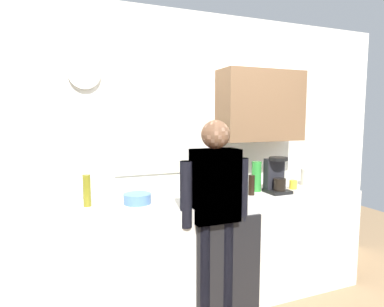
% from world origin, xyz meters
% --- Properties ---
extents(kitchen_counter, '(3.04, 0.64, 0.93)m').
position_xyz_m(kitchen_counter, '(0.00, 0.30, 0.47)').
color(kitchen_counter, beige).
rests_on(kitchen_counter, ground_plane).
extents(dishwasher_panel, '(0.56, 0.02, 0.84)m').
position_xyz_m(dishwasher_panel, '(0.12, -0.03, 0.42)').
color(dishwasher_panel, black).
rests_on(dishwasher_panel, ground_plane).
extents(back_wall_assembly, '(4.64, 0.42, 2.60)m').
position_xyz_m(back_wall_assembly, '(0.09, 0.70, 1.36)').
color(back_wall_assembly, silver).
rests_on(back_wall_assembly, ground_plane).
extents(coffee_maker, '(0.20, 0.20, 0.33)m').
position_xyz_m(coffee_maker, '(0.74, 0.24, 1.08)').
color(coffee_maker, black).
rests_on(coffee_maker, kitchen_counter).
extents(bottle_dark_sauce, '(0.06, 0.06, 0.18)m').
position_xyz_m(bottle_dark_sauce, '(0.47, 0.23, 1.02)').
color(bottle_dark_sauce, black).
rests_on(bottle_dark_sauce, kitchen_counter).
extents(bottle_clear_soda, '(0.09, 0.09, 0.28)m').
position_xyz_m(bottle_clear_soda, '(0.60, 0.34, 1.07)').
color(bottle_clear_soda, '#2D8C33').
rests_on(bottle_clear_soda, kitchen_counter).
extents(bottle_olive_oil, '(0.06, 0.06, 0.25)m').
position_xyz_m(bottle_olive_oil, '(-0.91, 0.39, 1.06)').
color(bottle_olive_oil, olive).
rests_on(bottle_olive_oil, kitchen_counter).
extents(cup_yellow_cup, '(0.07, 0.07, 0.09)m').
position_xyz_m(cup_yellow_cup, '(0.98, 0.29, 0.97)').
color(cup_yellow_cup, yellow).
rests_on(cup_yellow_cup, kitchen_counter).
extents(mixing_bowl, '(0.22, 0.22, 0.08)m').
position_xyz_m(mixing_bowl, '(-0.54, 0.32, 0.97)').
color(mixing_bowl, '#4C72A5').
rests_on(mixing_bowl, kitchen_counter).
extents(potted_plant, '(0.15, 0.15, 0.23)m').
position_xyz_m(potted_plant, '(0.09, 0.36, 1.06)').
color(potted_plant, '#9E5638').
rests_on(potted_plant, kitchen_counter).
extents(storage_canister, '(0.14, 0.14, 0.17)m').
position_xyz_m(storage_canister, '(1.23, 0.38, 1.02)').
color(storage_canister, silver).
rests_on(storage_canister, kitchen_counter).
extents(person_at_sink, '(0.57, 0.22, 1.60)m').
position_xyz_m(person_at_sink, '(0.00, 0.00, 0.95)').
color(person_at_sink, black).
rests_on(person_at_sink, ground_plane).
extents(person_guest, '(0.57, 0.22, 1.60)m').
position_xyz_m(person_guest, '(0.00, 0.00, 0.95)').
color(person_guest, black).
rests_on(person_guest, ground_plane).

